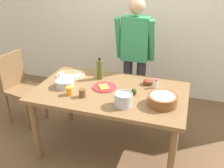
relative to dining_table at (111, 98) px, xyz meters
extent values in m
plane|color=brown|center=(0.00, 0.00, -0.67)|extent=(8.00, 8.00, 0.00)
cube|color=silver|center=(0.00, 1.60, 0.63)|extent=(5.60, 0.10, 2.60)
cube|color=brown|center=(0.00, 0.00, 0.07)|extent=(1.60, 0.96, 0.04)
cylinder|color=brown|center=(-0.72, -0.40, -0.31)|extent=(0.07, 0.07, 0.72)
cylinder|color=brown|center=(0.72, -0.40, -0.31)|extent=(0.07, 0.07, 0.72)
cylinder|color=brown|center=(-0.72, 0.40, -0.31)|extent=(0.07, 0.07, 0.72)
cylinder|color=brown|center=(0.72, 0.40, -0.31)|extent=(0.07, 0.07, 0.72)
cylinder|color=#2D2D38|center=(-0.01, 0.76, -0.24)|extent=(0.12, 0.12, 0.85)
cylinder|color=#2D2D38|center=(0.17, 0.76, -0.24)|extent=(0.12, 0.12, 0.85)
cube|color=#338C59|center=(0.08, 0.76, 0.46)|extent=(0.34, 0.20, 0.55)
cylinder|color=#338C59|center=(-0.13, 0.71, 0.46)|extent=(0.07, 0.21, 0.55)
cylinder|color=#338C59|center=(0.29, 0.71, 0.46)|extent=(0.07, 0.21, 0.55)
sphere|color=tan|center=(0.08, 0.76, 0.85)|extent=(0.20, 0.20, 0.20)
cube|color=brown|center=(-1.25, 0.19, -0.19)|extent=(0.46, 0.46, 0.05)
cube|color=brown|center=(-1.43, 0.22, 0.06)|extent=(0.11, 0.38, 0.45)
cylinder|color=brown|center=(-1.11, -0.01, -0.44)|extent=(0.04, 0.04, 0.45)
cylinder|color=brown|center=(-1.05, 0.32, -0.44)|extent=(0.04, 0.04, 0.45)
cylinder|color=brown|center=(-1.45, 0.05, -0.44)|extent=(0.04, 0.04, 0.45)
cylinder|color=brown|center=(-1.39, 0.38, -0.44)|extent=(0.04, 0.04, 0.45)
cylinder|color=beige|center=(-0.57, 0.22, 0.10)|extent=(0.34, 0.34, 0.01)
cylinder|color=#B22D1E|center=(-0.57, 0.22, 0.10)|extent=(0.30, 0.30, 0.00)
cylinder|color=beige|center=(-0.57, 0.22, 0.11)|extent=(0.28, 0.28, 0.00)
cylinder|color=red|center=(-0.08, 0.04, 0.10)|extent=(0.26, 0.26, 0.01)
cube|color=#CC8438|center=(-0.08, 0.02, 0.11)|extent=(0.16, 0.17, 0.01)
cylinder|color=brown|center=(0.56, -0.14, 0.14)|extent=(0.28, 0.28, 0.10)
ellipsoid|color=beige|center=(0.56, -0.14, 0.18)|extent=(0.25, 0.25, 0.05)
cylinder|color=#B7B7BC|center=(-0.50, -0.07, 0.13)|extent=(0.20, 0.20, 0.08)
cylinder|color=#4C2D1E|center=(0.35, 0.26, 0.11)|extent=(0.11, 0.11, 0.04)
ellipsoid|color=#9E3323|center=(0.35, 0.26, 0.13)|extent=(0.10, 0.10, 0.05)
cylinder|color=#47561E|center=(-0.21, 0.25, 0.20)|extent=(0.07, 0.07, 0.22)
cylinder|color=black|center=(-0.21, 0.25, 0.33)|extent=(0.03, 0.03, 0.04)
cylinder|color=#B7B7BC|center=(0.21, -0.27, 0.15)|extent=(0.17, 0.17, 0.12)
torus|color=#A5A5AD|center=(0.21, -0.27, 0.21)|extent=(0.17, 0.17, 0.01)
cylinder|color=orange|center=(-0.37, -0.22, 0.13)|extent=(0.07, 0.07, 0.08)
cylinder|color=brown|center=(-0.22, -0.22, 0.13)|extent=(0.07, 0.07, 0.08)
cylinder|color=white|center=(0.45, 0.21, 0.14)|extent=(0.04, 0.04, 0.09)
cylinder|color=#D84C66|center=(0.45, 0.21, 0.19)|extent=(0.04, 0.04, 0.02)
ellipsoid|color=#2D4219|center=(0.26, -0.02, 0.13)|extent=(0.06, 0.06, 0.07)
camera|label=1|loc=(0.75, -2.27, 1.32)|focal=40.65mm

